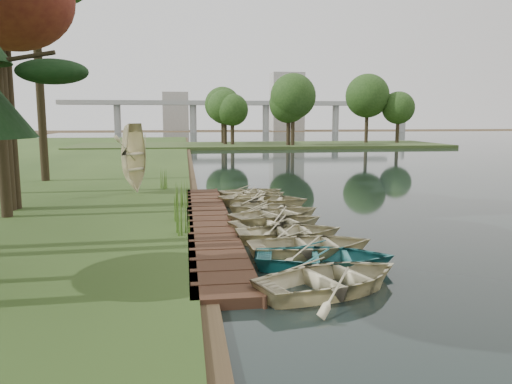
{
  "coord_description": "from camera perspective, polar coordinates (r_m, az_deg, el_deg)",
  "views": [
    {
      "loc": [
        -2.44,
        -17.79,
        3.98
      ],
      "look_at": [
        0.09,
        -0.13,
        1.32
      ],
      "focal_mm": 35.0,
      "sensor_mm": 36.0,
      "label": 1
    }
  ],
  "objects": [
    {
      "name": "ground",
      "position": [
        18.39,
        -0.32,
        -4.03
      ],
      "size": [
        300.0,
        300.0,
        0.0
      ],
      "primitive_type": "plane",
      "color": "#3D2F1D"
    },
    {
      "name": "boardwalk",
      "position": [
        18.22,
        -5.33,
        -3.71
      ],
      "size": [
        1.6,
        16.0,
        0.3
      ],
      "primitive_type": "cube",
      "color": "#3A2316",
      "rests_on": "ground"
    },
    {
      "name": "peninsula",
      "position": [
        68.69,
        0.62,
        5.34
      ],
      "size": [
        50.0,
        14.0,
        0.45
      ],
      "primitive_type": "cube",
      "color": "#33451F",
      "rests_on": "ground"
    },
    {
      "name": "far_trees",
      "position": [
        68.2,
        -2.19,
        10.52
      ],
      "size": [
        45.6,
        5.6,
        8.8
      ],
      "color": "black",
      "rests_on": "peninsula"
    },
    {
      "name": "bridge",
      "position": [
        138.61,
        -2.05,
        9.75
      ],
      "size": [
        95.9,
        4.0,
        8.6
      ],
      "color": "#A5A5A0",
      "rests_on": "ground"
    },
    {
      "name": "building_a",
      "position": [
        161.17,
        3.54,
        10.24
      ],
      "size": [
        10.0,
        8.0,
        18.0
      ],
      "primitive_type": "cube",
      "color": "#A5A5A0",
      "rests_on": "ground"
    },
    {
      "name": "building_b",
      "position": [
        162.82,
        -9.15,
        9.08
      ],
      "size": [
        8.0,
        8.0,
        12.0
      ],
      "primitive_type": "cube",
      "color": "#A5A5A0",
      "rests_on": "ground"
    },
    {
      "name": "rowboat_0",
      "position": [
        11.66,
        8.81,
        -9.33
      ],
      "size": [
        4.42,
        3.79,
        0.77
      ],
      "primitive_type": "imported",
      "rotation": [
        0.0,
        0.0,
        1.92
      ],
      "color": "beige",
      "rests_on": "water"
    },
    {
      "name": "rowboat_1",
      "position": [
        13.28,
        7.83,
        -7.13
      ],
      "size": [
        4.09,
        3.26,
        0.76
      ],
      "primitive_type": "imported",
      "rotation": [
        0.0,
        0.0,
        1.38
      ],
      "color": "teal",
      "rests_on": "water"
    },
    {
      "name": "rowboat_2",
      "position": [
        14.52,
        6.41,
        -5.74
      ],
      "size": [
        3.81,
        2.82,
        0.76
      ],
      "primitive_type": "imported",
      "rotation": [
        0.0,
        0.0,
        1.63
      ],
      "color": "beige",
      "rests_on": "water"
    },
    {
      "name": "rowboat_3",
      "position": [
        16.17,
        3.88,
        -4.31
      ],
      "size": [
        3.6,
        2.66,
        0.72
      ],
      "primitive_type": "imported",
      "rotation": [
        0.0,
        0.0,
        1.62
      ],
      "color": "beige",
      "rests_on": "water"
    },
    {
      "name": "rowboat_4",
      "position": [
        17.59,
        2.58,
        -3.25
      ],
      "size": [
        4.04,
        3.37,
        0.72
      ],
      "primitive_type": "imported",
      "rotation": [
        0.0,
        0.0,
        1.86
      ],
      "color": "beige",
      "rests_on": "water"
    },
    {
      "name": "rowboat_5",
      "position": [
        18.92,
        2.49,
        -2.32
      ],
      "size": [
        4.55,
        3.99,
        0.79
      ],
      "primitive_type": "imported",
      "rotation": [
        0.0,
        0.0,
        1.98
      ],
      "color": "beige",
      "rests_on": "water"
    },
    {
      "name": "rowboat_6",
      "position": [
        20.72,
        1.36,
        -1.57
      ],
      "size": [
        3.71,
        3.21,
        0.64
      ],
      "primitive_type": "imported",
      "rotation": [
        0.0,
        0.0,
        1.19
      ],
      "color": "beige",
      "rests_on": "water"
    },
    {
      "name": "rowboat_7",
      "position": [
        22.26,
        1.09,
        -0.69
      ],
      "size": [
        4.42,
        3.74,
        0.78
      ],
      "primitive_type": "imported",
      "rotation": [
        0.0,
        0.0,
        1.25
      ],
      "color": "beige",
      "rests_on": "water"
    },
    {
      "name": "rowboat_8",
      "position": [
        23.39,
        -0.15,
        -0.33
      ],
      "size": [
        4.08,
        3.56,
        0.7
      ],
      "primitive_type": "imported",
      "rotation": [
        0.0,
        0.0,
        1.97
      ],
      "color": "beige",
      "rests_on": "water"
    },
    {
      "name": "rowboat_9",
      "position": [
        24.92,
        -0.51,
        0.17
      ],
      "size": [
        3.59,
        2.85,
        0.67
      ],
      "primitive_type": "imported",
      "rotation": [
        0.0,
        0.0,
        1.76
      ],
      "color": "beige",
      "rests_on": "water"
    },
    {
      "name": "stored_rowboat",
      "position": [
        25.38,
        -13.58,
        0.7
      ],
      "size": [
        4.19,
        3.88,
        0.71
      ],
      "primitive_type": "imported",
      "rotation": [
        3.14,
        0.0,
        1.01
      ],
      "color": "beige",
      "rests_on": "bank"
    },
    {
      "name": "reeds_0",
      "position": [
        16.1,
        -8.56,
        -3.21
      ],
      "size": [
        0.6,
        0.6,
        0.9
      ],
      "primitive_type": "cone",
      "color": "#3F661E",
      "rests_on": "bank"
    },
    {
      "name": "reeds_1",
      "position": [
        18.25,
        -8.82,
        -1.46
      ],
      "size": [
        0.6,
        0.6,
        1.13
      ],
      "primitive_type": "cone",
      "color": "#3F661E",
      "rests_on": "bank"
    },
    {
      "name": "reeds_2",
      "position": [
        20.95,
        -8.49,
        -0.17
      ],
      "size": [
        0.6,
        0.6,
        1.13
      ],
      "primitive_type": "cone",
      "color": "#3F661E",
      "rests_on": "bank"
    },
    {
      "name": "reeds_3",
      "position": [
        26.5,
        -10.48,
        1.42
      ],
      "size": [
        0.6,
        0.6,
        0.98
      ],
      "primitive_type": "cone",
      "color": "#3F661E",
      "rests_on": "bank"
    }
  ]
}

